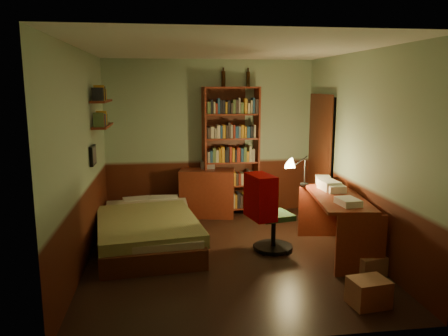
{
  "coord_description": "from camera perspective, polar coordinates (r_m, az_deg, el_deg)",
  "views": [
    {
      "loc": [
        -0.77,
        -5.34,
        2.15
      ],
      "look_at": [
        0.0,
        0.25,
        1.1
      ],
      "focal_mm": 35.0,
      "sensor_mm": 36.0,
      "label": 1
    }
  ],
  "objects": [
    {
      "name": "wall_right",
      "position": [
        5.96,
        17.35,
        1.87
      ],
      "size": [
        0.02,
        4.0,
        2.6
      ],
      "primitive_type": "cube",
      "color": "#92AB88",
      "rests_on": "ground"
    },
    {
      "name": "paper_stack",
      "position": [
        6.44,
        12.83,
        -1.58
      ],
      "size": [
        0.26,
        0.31,
        0.11
      ],
      "primitive_type": "cube",
      "rotation": [
        0.0,
        0.0,
        -0.25
      ],
      "color": "silver",
      "rests_on": "desk"
    },
    {
      "name": "cardboard_box_b",
      "position": [
        5.46,
        18.45,
        -11.91
      ],
      "size": [
        0.37,
        0.32,
        0.23
      ],
      "primitive_type": "cube",
      "rotation": [
        0.0,
        0.0,
        0.19
      ],
      "color": "#A46E4F",
      "rests_on": "ground"
    },
    {
      "name": "desk",
      "position": [
        5.88,
        14.53,
        -7.27
      ],
      "size": [
        0.79,
        1.51,
        0.77
      ],
      "primitive_type": "cube",
      "rotation": [
        0.0,
        0.0,
        -0.14
      ],
      "color": "maroon",
      "rests_on": "ground"
    },
    {
      "name": "ceiling",
      "position": [
        5.41,
        0.37,
        15.43
      ],
      "size": [
        3.5,
        4.0,
        0.02
      ],
      "primitive_type": "cube",
      "color": "silver",
      "rests_on": "wall_back"
    },
    {
      "name": "wall_back",
      "position": [
        7.43,
        -1.85,
        3.98
      ],
      "size": [
        3.5,
        0.02,
        2.6
      ],
      "primitive_type": "cube",
      "color": "#92AB88",
      "rests_on": "ground"
    },
    {
      "name": "wall_front",
      "position": [
        3.52,
        5.01,
        -3.49
      ],
      "size": [
        3.5,
        0.02,
        2.6
      ],
      "primitive_type": "cube",
      "color": "#92AB88",
      "rests_on": "ground"
    },
    {
      "name": "wall_shelf_upper",
      "position": [
        6.5,
        -15.71,
        8.4
      ],
      "size": [
        0.2,
        0.9,
        0.03
      ],
      "primitive_type": "cube",
      "color": "maroon",
      "rests_on": "wall_left"
    },
    {
      "name": "wall_shelf_lower",
      "position": [
        6.52,
        -15.55,
        5.33
      ],
      "size": [
        0.2,
        0.9,
        0.03
      ],
      "primitive_type": "cube",
      "color": "maroon",
      "rests_on": "wall_left"
    },
    {
      "name": "red_jacket",
      "position": [
        5.5,
        9.04,
        2.06
      ],
      "size": [
        0.43,
        0.55,
        0.58
      ],
      "primitive_type": "cube",
      "rotation": [
        0.0,
        0.0,
        -0.38
      ],
      "color": "#AA0202",
      "rests_on": "office_chair"
    },
    {
      "name": "framed_picture",
      "position": [
        6.08,
        -16.75,
        1.59
      ],
      "size": [
        0.04,
        0.32,
        0.26
      ],
      "primitive_type": "cube",
      "color": "black",
      "rests_on": "wall_left"
    },
    {
      "name": "dresser",
      "position": [
        7.35,
        -2.2,
        -3.26
      ],
      "size": [
        0.96,
        0.61,
        0.79
      ],
      "primitive_type": "cube",
      "rotation": [
        0.0,
        0.0,
        -0.2
      ],
      "color": "maroon",
      "rests_on": "ground"
    },
    {
      "name": "mini_stereo",
      "position": [
        7.37,
        -2.16,
        0.44
      ],
      "size": [
        0.23,
        0.18,
        0.12
      ],
      "primitive_type": "cube",
      "rotation": [
        0.0,
        0.0,
        -0.0
      ],
      "color": "#B2B2B7",
      "rests_on": "dresser"
    },
    {
      "name": "floor",
      "position": [
        5.81,
        0.34,
        -11.29
      ],
      "size": [
        3.5,
        4.0,
        0.02
      ],
      "primitive_type": "cube",
      "color": "black",
      "rests_on": "ground"
    },
    {
      "name": "wall_left",
      "position": [
        5.49,
        -18.14,
        1.12
      ],
      "size": [
        0.02,
        4.0,
        2.6
      ],
      "primitive_type": "cube",
      "color": "#92AB88",
      "rests_on": "ground"
    },
    {
      "name": "office_chair",
      "position": [
        5.83,
        6.53,
        -5.64
      ],
      "size": [
        0.62,
        0.58,
        1.06
      ],
      "primitive_type": "cube",
      "rotation": [
        0.0,
        0.0,
        0.23
      ],
      "color": "#2D5C30",
      "rests_on": "ground"
    },
    {
      "name": "desk_lamp",
      "position": [
        6.3,
        10.53,
        0.38
      ],
      "size": [
        0.2,
        0.2,
        0.57
      ],
      "primitive_type": "cone",
      "rotation": [
        0.0,
        0.0,
        0.19
      ],
      "color": "black",
      "rests_on": "desk"
    },
    {
      "name": "bookshelf",
      "position": [
        7.35,
        0.89,
        2.15
      ],
      "size": [
        0.95,
        0.38,
        2.15
      ],
      "primitive_type": "cube",
      "rotation": [
        0.0,
        0.0,
        0.1
      ],
      "color": "maroon",
      "rests_on": "ground"
    },
    {
      "name": "bed",
      "position": [
        6.23,
        -9.88,
        -6.48
      ],
      "size": [
        1.44,
        2.41,
        0.68
      ],
      "primitive_type": "cube",
      "rotation": [
        0.0,
        0.0,
        0.09
      ],
      "color": "olive",
      "rests_on": "ground"
    },
    {
      "name": "cardboard_box_a",
      "position": [
        4.74,
        18.36,
        -15.15
      ],
      "size": [
        0.4,
        0.34,
        0.27
      ],
      "primitive_type": "cube",
      "rotation": [
        0.0,
        0.0,
        0.14
      ],
      "color": "#A46E4F",
      "rests_on": "ground"
    },
    {
      "name": "door_trim",
      "position": [
        7.17,
        12.3,
        1.07
      ],
      "size": [
        0.02,
        0.98,
        2.08
      ],
      "primitive_type": "cube",
      "color": "#451C0E",
      "rests_on": "ground"
    },
    {
      "name": "bottle_right",
      "position": [
        7.43,
        3.17,
        11.52
      ],
      "size": [
        0.07,
        0.07,
        0.25
      ],
      "primitive_type": "cylinder",
      "rotation": [
        0.0,
        0.0,
        0.1
      ],
      "color": "black",
      "rests_on": "bookshelf"
    },
    {
      "name": "doorway",
      "position": [
        7.18,
        12.57,
        1.08
      ],
      "size": [
        0.06,
        0.9,
        2.0
      ],
      "primitive_type": "cube",
      "color": "black",
      "rests_on": "ground"
    },
    {
      "name": "bottle_left",
      "position": [
        7.36,
        -0.08,
        11.55
      ],
      "size": [
        0.08,
        0.08,
        0.25
      ],
      "primitive_type": "cylinder",
      "rotation": [
        0.0,
        0.0,
        0.2
      ],
      "color": "black",
      "rests_on": "bookshelf"
    }
  ]
}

